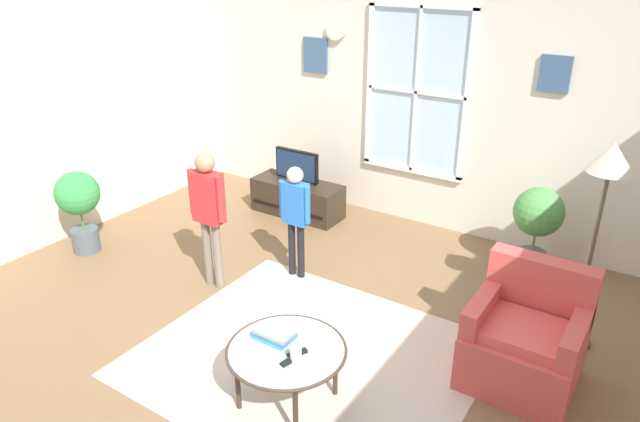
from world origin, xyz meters
The scene contains 17 objects.
ground_plane centered at (0.00, 0.00, -0.01)m, with size 6.87×5.93×0.02m, color brown.
back_wall centered at (-0.01, 2.72, 1.41)m, with size 6.27×0.17×2.81m.
side_wall_left centered at (-3.19, 0.00, 1.41)m, with size 0.12×5.33×2.81m.
area_rug centered at (0.26, -0.09, 0.00)m, with size 2.47×2.12×0.01m, color #C6B29E.
tv_stand centered at (-1.37, 2.07, 0.20)m, with size 1.09×0.43×0.41m.
television centered at (-1.37, 2.07, 0.61)m, with size 0.57×0.08×0.39m.
armchair centered at (1.69, 0.58, 0.33)m, with size 0.76×0.74×0.87m.
coffee_table centered at (0.40, -0.56, 0.42)m, with size 0.82×0.82×0.45m.
book_stack centered at (0.26, -0.51, 0.48)m, with size 0.27×0.18×0.07m.
cup centered at (0.52, -0.62, 0.49)m, with size 0.08×0.08×0.09m, color white.
remote_near_books centered at (0.50, -0.65, 0.45)m, with size 0.04×0.14×0.02m, color black.
remote_near_cup centered at (0.50, -0.56, 0.45)m, with size 0.04×0.14×0.02m, color black.
person_red_shirt centered at (-1.09, 0.32, 0.82)m, with size 0.39×0.18×1.31m.
person_blue_shirt centered at (-0.54, 0.89, 0.70)m, with size 0.34×0.15×1.11m.
potted_plant_by_window centered at (1.33, 2.15, 0.58)m, with size 0.46×0.46×0.89m.
potted_plant_corner centered at (-2.68, 0.10, 0.56)m, with size 0.45×0.45×0.87m.
floor_lamp centered at (1.93, 1.24, 1.40)m, with size 0.32×0.32×1.67m.
Camera 1 is at (2.32, -3.07, 2.87)m, focal length 32.49 mm.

